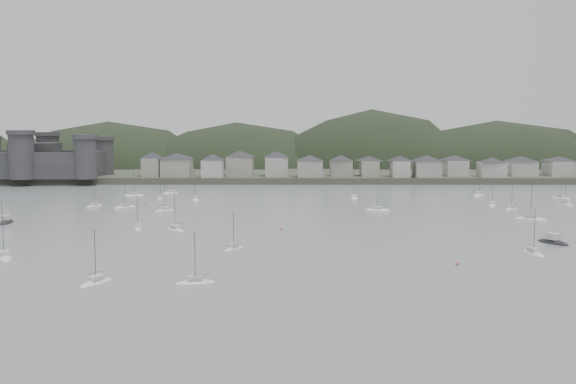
{
  "coord_description": "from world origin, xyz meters",
  "views": [
    {
      "loc": [
        0.66,
        -124.81,
        25.69
      ],
      "look_at": [
        0.0,
        75.0,
        6.0
      ],
      "focal_mm": 40.22,
      "sensor_mm": 36.0,
      "label": 1
    }
  ],
  "objects": [
    {
      "name": "waterfront_town",
      "position": [
        50.59,
        183.34,
        8.66
      ],
      "size": [
        451.48,
        28.46,
        12.92
      ],
      "color": "gray",
      "rests_on": "far_shore_land"
    },
    {
      "name": "castle",
      "position": [
        -120.0,
        179.8,
        10.96
      ],
      "size": [
        66.0,
        43.0,
        20.0
      ],
      "color": "#343336",
      "rests_on": "far_shore_land"
    },
    {
      "name": "forested_ridge",
      "position": [
        4.83,
        269.4,
        -11.28
      ],
      "size": [
        851.55,
        103.94,
        102.57
      ],
      "color": "black",
      "rests_on": "ground"
    },
    {
      "name": "far_shore_land",
      "position": [
        0.0,
        295.0,
        1.5
      ],
      "size": [
        900.0,
        250.0,
        3.0
      ],
      "primitive_type": "cube",
      "color": "#383D2D",
      "rests_on": "ground"
    },
    {
      "name": "mooring_buoys",
      "position": [
        -10.26,
        49.79,
        0.15
      ],
      "size": [
        184.84,
        116.53,
        0.7
      ],
      "color": "#AD5939",
      "rests_on": "ground"
    },
    {
      "name": "ground",
      "position": [
        0.0,
        0.0,
        0.0
      ],
      "size": [
        900.0,
        900.0,
        0.0
      ],
      "primitive_type": "plane",
      "color": "slate",
      "rests_on": "ground"
    },
    {
      "name": "moored_fleet",
      "position": [
        -6.49,
        69.3,
        0.18
      ],
      "size": [
        213.53,
        157.23,
        12.9
      ],
      "color": "white",
      "rests_on": "ground"
    },
    {
      "name": "motor_launch_near",
      "position": [
        59.86,
        18.37,
        0.29
      ],
      "size": [
        6.31,
        8.57,
        3.94
      ],
      "rotation": [
        0.0,
        0.0,
        0.47
      ],
      "color": "black",
      "rests_on": "ground"
    },
    {
      "name": "motor_launch_far",
      "position": [
        -76.89,
        49.0,
        0.29
      ],
      "size": [
        3.85,
        8.48,
        3.96
      ],
      "rotation": [
        0.0,
        0.0,
        3.25
      ],
      "color": "black",
      "rests_on": "ground"
    }
  ]
}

